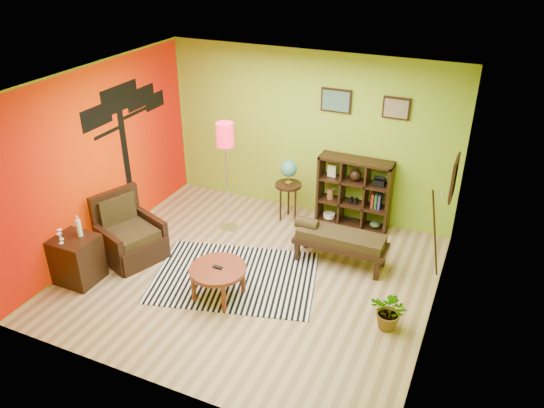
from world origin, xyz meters
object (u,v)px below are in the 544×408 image
at_px(armchair, 129,238).
at_px(coffee_table, 218,272).
at_px(side_cabinet, 77,259).
at_px(cube_shelf, 355,193).
at_px(bench, 338,239).
at_px(globe_table, 289,175).
at_px(floor_lamp, 225,145).
at_px(potted_plant, 390,315).

bearing_deg(armchair, coffee_table, -11.29).
relative_size(side_cabinet, cube_shelf, 0.83).
distance_m(cube_shelf, bench, 1.19).
distance_m(armchair, globe_table, 2.74).
height_order(coffee_table, cube_shelf, cube_shelf).
xyz_separation_m(coffee_table, globe_table, (0.03, 2.38, 0.42)).
xyz_separation_m(globe_table, cube_shelf, (1.08, 0.24, -0.22)).
xyz_separation_m(armchair, cube_shelf, (2.84, 2.28, 0.30)).
xyz_separation_m(coffee_table, bench, (1.21, 1.45, 0.00)).
bearing_deg(floor_lamp, cube_shelf, 27.11).
distance_m(armchair, potted_plant, 3.99).
height_order(coffee_table, floor_lamp, floor_lamp).
bearing_deg(coffee_table, floor_lamp, 113.97).
distance_m(side_cabinet, bench, 3.75).
height_order(armchair, side_cabinet, armchair).
bearing_deg(globe_table, cube_shelf, 12.70).
xyz_separation_m(floor_lamp, cube_shelf, (1.85, 0.95, -0.90)).
bearing_deg(coffee_table, globe_table, 89.30).
height_order(coffee_table, armchair, armchair).
distance_m(coffee_table, floor_lamp, 2.14).
height_order(armchair, potted_plant, armchair).
bearing_deg(armchair, cube_shelf, 38.83).
bearing_deg(armchair, floor_lamp, 53.64).
xyz_separation_m(armchair, potted_plant, (3.99, -0.03, -0.10)).
relative_size(floor_lamp, cube_shelf, 1.54).
height_order(side_cabinet, floor_lamp, floor_lamp).
bearing_deg(bench, cube_shelf, 95.13).
distance_m(floor_lamp, bench, 2.25).
xyz_separation_m(globe_table, bench, (1.18, -0.93, -0.41)).
height_order(bench, potted_plant, bench).
bearing_deg(bench, armchair, -159.35).
height_order(cube_shelf, bench, cube_shelf).
xyz_separation_m(armchair, side_cabinet, (-0.28, -0.81, 0.04)).
bearing_deg(potted_plant, floor_lamp, 155.60).
distance_m(globe_table, bench, 1.56).
relative_size(side_cabinet, floor_lamp, 0.54).
distance_m(armchair, cube_shelf, 3.65).
distance_m(coffee_table, potted_plant, 2.29).
height_order(coffee_table, side_cabinet, side_cabinet).
distance_m(side_cabinet, globe_table, 3.53).
bearing_deg(globe_table, side_cabinet, -125.55).
distance_m(side_cabinet, cube_shelf, 4.39).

